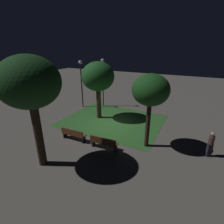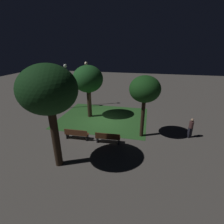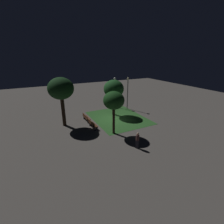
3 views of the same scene
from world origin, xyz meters
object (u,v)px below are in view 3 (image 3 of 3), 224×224
Objects in this scene: tree_back_right at (61,89)px; pedestrian at (137,140)px; lamp_post_plaza_west at (128,88)px; lamp_post_near_wall at (115,87)px; bench_back_row at (86,118)px; tree_left_canopy at (114,101)px; bench_corner at (93,124)px; tree_lawn_side at (114,89)px.

tree_back_right is 3.67× the size of pedestrian.
lamp_post_near_wall is at bearing -143.87° from lamp_post_plaza_west.
lamp_post_near_wall is at bearing 161.71° from pedestrian.
tree_back_right is at bearing -149.00° from pedestrian.
bench_back_row is at bearing -76.20° from lamp_post_plaza_west.
tree_left_canopy reaches higher than bench_back_row.
lamp_post_near_wall reaches higher than bench_corner.
lamp_post_near_wall is 3.03× the size of pedestrian.
lamp_post_plaza_west is at bearing 138.32° from tree_left_canopy.
tree_lawn_side is (-0.61, 7.17, -0.80)m from tree_back_right.
tree_lawn_side is 5.95m from tree_left_canopy.
bench_back_row is at bearing -165.57° from pedestrian.
tree_lawn_side reaches higher than lamp_post_plaza_west.
lamp_post_plaza_west is (-1.84, 7.48, 2.88)m from bench_back_row.
tree_left_canopy is (5.27, -2.74, 0.01)m from tree_lawn_side.
lamp_post_near_wall is at bearing 112.68° from tree_back_right.
tree_lawn_side is (-2.93, 4.34, 3.25)m from bench_corner.
bench_corner is at bearing -60.29° from lamp_post_plaza_west.
bench_back_row is 5.45m from tree_lawn_side.
lamp_post_near_wall is (-3.65, 6.16, 2.80)m from bench_back_row.
pedestrian reaches higher than bench_corner.
lamp_post_plaza_west reaches higher than bench_corner.
tree_back_right is 1.18× the size of lamp_post_plaza_west.
lamp_post_plaza_west is (-4.27, 7.48, 2.88)m from bench_corner.
bench_corner is at bearing -55.94° from tree_lawn_side.
tree_left_canopy reaches higher than bench_corner.
bench_back_row is at bearing -59.36° from lamp_post_near_wall.
tree_back_right is (0.11, -2.83, 4.06)m from bench_back_row.
tree_lawn_side is at bearing -66.99° from lamp_post_plaza_west.
tree_lawn_side is at bearing -30.07° from lamp_post_near_wall.
bench_corner is 0.38× the size of tree_left_canopy.
bench_back_row is 0.36× the size of tree_lawn_side.
tree_lawn_side is 3.66m from lamp_post_near_wall.
lamp_post_plaza_west is (-1.95, 10.31, -1.18)m from tree_back_right.
tree_back_right is at bearing -129.36° from bench_corner.
lamp_post_near_wall is 12.95m from pedestrian.
lamp_post_near_wall is at bearing 151.54° from tree_left_canopy.
tree_left_canopy reaches higher than pedestrian.
tree_back_right reaches higher than bench_corner.
bench_corner is at bearing -160.12° from pedestrian.
pedestrian is (8.32, 5.00, -3.69)m from tree_back_right.
tree_back_right reaches higher than tree_left_canopy.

